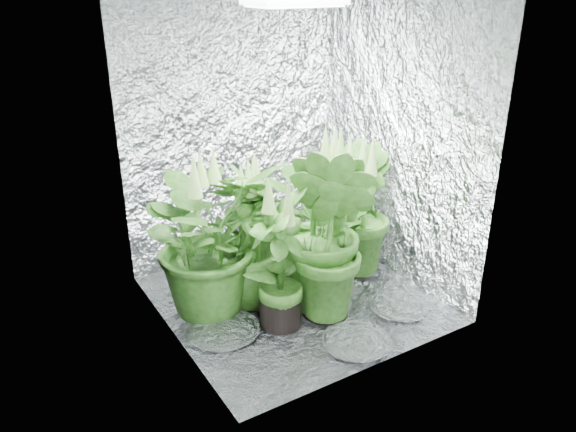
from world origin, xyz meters
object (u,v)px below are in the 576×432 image
at_px(plant_a, 209,238).
at_px(plant_f, 280,260).
at_px(plant_b, 253,228).
at_px(circulation_fan, 318,225).
at_px(plant_d, 248,242).
at_px(plant_c, 357,212).
at_px(plant_g, 328,233).
at_px(plant_e, 320,231).

relative_size(plant_a, plant_f, 1.11).
bearing_deg(plant_b, plant_f, -100.79).
bearing_deg(plant_f, plant_a, 128.20).
distance_m(plant_f, circulation_fan, 1.21).
xyz_separation_m(plant_d, plant_f, (0.04, -0.32, 0.01)).
height_order(plant_c, circulation_fan, plant_c).
xyz_separation_m(plant_a, plant_c, (1.07, -0.05, -0.05)).
relative_size(plant_g, circulation_fan, 3.60).
distance_m(plant_b, plant_f, 0.52).
distance_m(plant_b, plant_e, 0.44).
xyz_separation_m(plant_a, plant_b, (0.38, 0.15, -0.08)).
bearing_deg(plant_a, plant_f, -51.80).
relative_size(plant_b, plant_f, 0.97).
bearing_deg(plant_g, plant_b, 110.38).
relative_size(plant_b, plant_e, 1.04).
distance_m(plant_d, circulation_fan, 1.05).
relative_size(plant_a, circulation_fan, 3.19).
bearing_deg(plant_g, plant_a, 145.78).
distance_m(plant_c, circulation_fan, 0.60).
distance_m(plant_d, plant_f, 0.32).
height_order(plant_d, circulation_fan, plant_d).
bearing_deg(plant_e, plant_f, -149.13).
xyz_separation_m(plant_c, plant_d, (-0.83, 0.01, -0.02)).
distance_m(plant_b, circulation_fan, 0.85).
height_order(plant_d, plant_g, plant_g).
distance_m(plant_a, plant_e, 0.76).
bearing_deg(plant_f, plant_g, -7.57).
bearing_deg(plant_e, plant_b, 148.54).
relative_size(plant_e, plant_f, 0.93).
distance_m(plant_d, plant_g, 0.51).
xyz_separation_m(plant_c, plant_e, (-0.32, -0.02, -0.05)).
bearing_deg(plant_a, circulation_fan, 22.85).
xyz_separation_m(plant_a, plant_e, (0.75, -0.07, -0.10)).
height_order(plant_a, plant_c, plant_a).
distance_m(plant_e, plant_f, 0.55).
xyz_separation_m(plant_e, circulation_fan, (0.36, 0.54, -0.25)).
xyz_separation_m(plant_b, plant_g, (0.20, -0.55, 0.13)).
xyz_separation_m(plant_b, plant_e, (0.37, -0.23, -0.02)).
bearing_deg(plant_c, plant_d, 179.18).
bearing_deg(plant_c, plant_e, -175.85).
bearing_deg(plant_e, plant_a, 174.39).
bearing_deg(plant_b, circulation_fan, 23.09).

